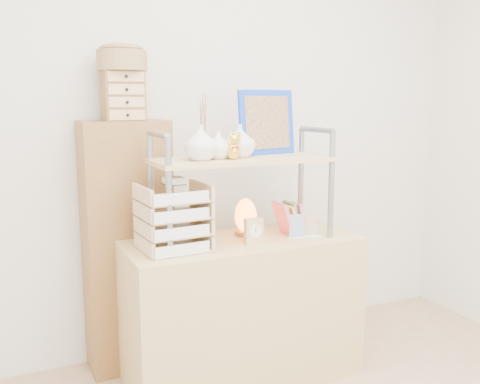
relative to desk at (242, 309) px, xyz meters
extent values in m
cube|color=silver|center=(0.00, 0.50, 0.93)|extent=(3.40, 0.02, 2.60)
cube|color=tan|center=(0.00, 0.00, 0.00)|extent=(1.20, 0.50, 0.75)
cube|color=brown|center=(-0.51, 0.37, 0.30)|extent=(0.46, 0.25, 1.35)
cylinder|color=gray|center=(-0.43, -0.15, 0.65)|extent=(0.03, 0.03, 0.55)
cylinder|color=gray|center=(-0.43, 0.15, 0.65)|extent=(0.03, 0.03, 0.55)
cylinder|color=gray|center=(-0.43, 0.00, 0.93)|extent=(0.03, 0.30, 0.03)
cylinder|color=gray|center=(0.43, -0.15, 0.65)|extent=(0.03, 0.03, 0.55)
cylinder|color=gray|center=(0.43, 0.15, 0.65)|extent=(0.03, 0.03, 0.55)
cylinder|color=gray|center=(0.43, 0.00, 0.93)|extent=(0.03, 0.30, 0.03)
cube|color=tan|center=(0.00, 0.00, 0.79)|extent=(0.90, 0.34, 0.02)
imported|color=silver|center=(-0.23, -0.02, 0.88)|extent=(0.16, 0.16, 0.17)
imported|color=silver|center=(-0.13, 0.00, 0.87)|extent=(0.13, 0.13, 0.14)
imported|color=silver|center=(-0.01, 0.02, 0.88)|extent=(0.16, 0.16, 0.16)
cylinder|color=#2953B5|center=(-0.16, 0.12, 0.85)|extent=(0.07, 0.07, 0.10)
cube|color=#143CC4|center=(0.18, 0.10, 0.96)|extent=(0.34, 0.10, 0.33)
cube|color=brown|center=(0.18, 0.09, 0.96)|extent=(0.28, 0.07, 0.27)
cube|color=#E46385|center=(0.32, 0.00, 0.46)|extent=(0.05, 0.12, 0.17)
cube|color=#72A150|center=(0.30, 0.02, 0.46)|extent=(0.05, 0.12, 0.17)
cube|color=tan|center=(0.28, 0.00, 0.46)|extent=(0.06, 0.13, 0.17)
cube|color=orange|center=(0.26, 0.02, 0.46)|extent=(0.07, 0.14, 0.17)
cube|color=#E46385|center=(0.24, 0.00, 0.46)|extent=(0.07, 0.14, 0.17)
cube|color=tan|center=(-0.37, -0.02, 0.38)|extent=(0.30, 0.28, 0.01)
cube|color=white|center=(-0.37, -0.16, 0.41)|extent=(0.27, 0.03, 0.05)
cube|color=tan|center=(-0.37, -0.02, 0.46)|extent=(0.30, 0.28, 0.01)
cube|color=white|center=(-0.37, -0.16, 0.49)|extent=(0.27, 0.03, 0.05)
cube|color=tan|center=(-0.37, -0.02, 0.54)|extent=(0.30, 0.28, 0.01)
cube|color=white|center=(-0.37, -0.16, 0.57)|extent=(0.27, 0.03, 0.05)
cube|color=tan|center=(-0.37, -0.02, 0.62)|extent=(0.30, 0.28, 0.01)
cube|color=white|center=(-0.37, -0.16, 0.65)|extent=(0.27, 0.03, 0.05)
cube|color=beige|center=(-0.37, -0.04, 0.71)|extent=(0.09, 0.09, 0.03)
cylinder|color=brown|center=(0.05, 0.08, 0.39)|extent=(0.11, 0.11, 0.02)
ellipsoid|color=orange|center=(0.05, 0.08, 0.49)|extent=(0.13, 0.12, 0.17)
cube|color=tan|center=(0.02, -0.10, 0.44)|extent=(0.09, 0.04, 0.13)
cylinder|color=white|center=(0.02, -0.12, 0.45)|extent=(0.06, 0.01, 0.06)
cube|color=white|center=(0.32, -0.08, 0.38)|extent=(0.18, 0.10, 0.01)
cube|color=#21489A|center=(0.28, -0.07, 0.44)|extent=(0.08, 0.05, 0.11)
cube|color=tan|center=(0.37, -0.07, 0.44)|extent=(0.08, 0.05, 0.10)
cube|color=brown|center=(-0.51, 0.35, 1.10)|extent=(0.20, 0.15, 0.25)
cube|color=tan|center=(-0.51, 0.27, 1.01)|extent=(0.18, 0.01, 0.05)
cube|color=tan|center=(-0.51, 0.27, 1.07)|extent=(0.18, 0.01, 0.05)
cube|color=tan|center=(-0.51, 0.27, 1.13)|extent=(0.18, 0.01, 0.05)
cube|color=tan|center=(-0.51, 0.27, 1.19)|extent=(0.18, 0.01, 0.05)
cylinder|color=brown|center=(-0.51, 0.35, 1.28)|extent=(0.25, 0.25, 0.10)
camera|label=1|loc=(-1.11, -2.40, 1.09)|focal=40.00mm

